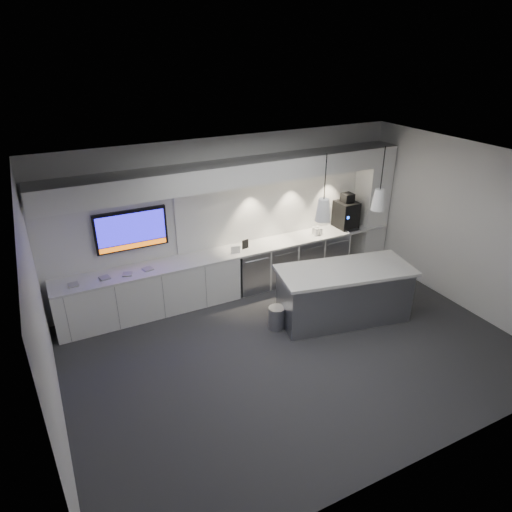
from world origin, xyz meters
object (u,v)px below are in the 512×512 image
wall_tv (131,230)px  bin (277,318)px  coffee_machine (346,213)px  island (343,294)px

wall_tv → bin: (1.94, -1.74, -1.36)m
bin → coffee_machine: coffee_machine is taller
wall_tv → island: 3.87m
coffee_machine → wall_tv: bearing=176.1°
wall_tv → coffee_machine: (4.45, -0.25, -0.35)m
bin → coffee_machine: size_ratio=0.54×
island → bin: size_ratio=6.18×
coffee_machine → island: bearing=-127.3°
wall_tv → island: wall_tv is taller
wall_tv → bin: bearing=-41.9°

